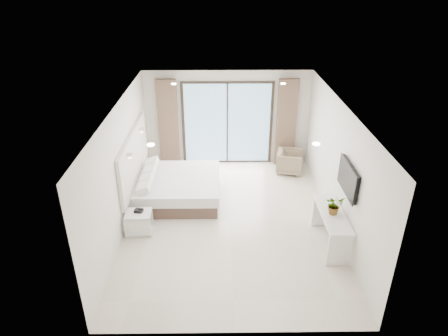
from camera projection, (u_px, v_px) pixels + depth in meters
The scene contains 8 objects.
ground at pixel (230, 221), 9.07m from camera, with size 6.20×6.20×0.00m, color beige.
room_shell at pixel (221, 142), 9.10m from camera, with size 4.62×6.22×2.72m.
bed at pixel (177, 188), 9.82m from camera, with size 2.05×1.95×0.71m.
nightstand at pixel (139, 223), 8.58m from camera, with size 0.56×0.46×0.49m.
phone at pixel (139, 211), 8.49m from camera, with size 0.18×0.14×0.06m, color black.
console_desk at pixel (332, 222), 8.07m from camera, with size 0.46×1.48×0.77m.
plant at pixel (334, 207), 7.89m from camera, with size 0.35×0.39×0.30m, color #33662D.
armchair at pixel (290, 161), 11.08m from camera, with size 0.68×0.64×0.70m, color #987F63.
Camera 1 is at (-0.22, -7.54, 5.18)m, focal length 32.00 mm.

